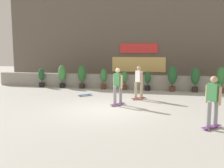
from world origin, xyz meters
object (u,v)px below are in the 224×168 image
Objects in this scene: potted_plant_6 at (173,76)px; potted_plant_7 at (195,78)px; skater_mid_plaza at (139,81)px; potted_plant_8 at (221,78)px; potted_plant_4 at (124,80)px; potted_plant_3 at (103,78)px; potted_plant_0 at (41,77)px; skater_by_wall_right at (213,100)px; potted_plant_1 at (62,75)px; potted_plant_5 at (148,80)px; skater_foreground at (118,85)px; potted_plant_2 at (82,75)px; skateboard_near_camera at (85,95)px.

potted_plant_6 is 1.32m from potted_plant_7.
potted_plant_6 is at bearing 59.72° from skater_mid_plaza.
potted_plant_7 is 0.97× the size of potted_plant_8.
potted_plant_8 is (5.67, -0.00, 0.28)m from potted_plant_4.
potted_plant_4 is (1.35, 0.00, -0.11)m from potted_plant_3.
skater_by_wall_right is (9.71, -7.30, 0.25)m from potted_plant_0.
potted_plant_1 is 0.88× the size of skater_mid_plaza.
potted_plant_1 is 7.11m from potted_plant_6.
skater_foreground is at bearing -102.25° from potted_plant_5.
potted_plant_6 reaches higher than potted_plant_4.
potted_plant_6 is 7.38m from skater_by_wall_right.
potted_plant_0 reaches higher than potted_plant_4.
potted_plant_2 reaches higher than potted_plant_0.
potted_plant_5 is at bearing 77.75° from skater_foreground.
skateboard_near_camera is at bearing -151.00° from potted_plant_6.
skater_by_wall_right is (6.85, -7.30, 0.07)m from potted_plant_2.
potted_plant_6 is (7.11, -0.00, 0.04)m from potted_plant_1.
potted_plant_4 is 2.95m from potted_plant_6.
potted_plant_7 is at bearing -0.00° from potted_plant_2.
potted_plant_8 is at bearing -0.00° from potted_plant_1.
skater_foreground reaches higher than potted_plant_1.
skateboard_near_camera is (-4.69, -2.60, -0.85)m from potted_plant_6.
skateboard_near_camera is (-7.43, -2.60, -0.82)m from potted_plant_8.
potted_plant_3 is at bearing 180.00° from potted_plant_8.
skater_by_wall_right reaches higher than potted_plant_6.
potted_plant_3 is 0.76× the size of skater_by_wall_right.
potted_plant_1 reaches higher than potted_plant_0.
potted_plant_8 is (2.74, 0.00, -0.03)m from potted_plant_6.
potted_plant_0 is 7.48m from skater_mid_plaza.
potted_plant_2 is at bearing 180.00° from potted_plant_5.
skater_foreground is at bearing -44.64° from potted_plant_1.
skater_foreground and skater_by_wall_right have the same top height.
potted_plant_1 is at bearing 0.00° from potted_plant_0.
potted_plant_1 is at bearing 180.00° from potted_plant_2.
potted_plant_0 is 0.75× the size of skater_foreground.
potted_plant_2 is 8.47m from potted_plant_8.
potted_plant_4 is at bearing 0.00° from potted_plant_3.
potted_plant_7 is (8.42, -0.00, -0.01)m from potted_plant_1.
potted_plant_4 is at bearing 55.96° from skateboard_near_camera.
skater_by_wall_right is at bearing -36.95° from potted_plant_0.
potted_plant_2 is at bearing 180.00° from potted_plant_3.
potted_plant_7 is (5.60, -0.00, 0.14)m from potted_plant_3.
skateboard_near_camera is (1.05, -2.60, -0.81)m from potted_plant_2.
skater_by_wall_right and skater_mid_plaza have the same top height.
potted_plant_6 reaches higher than potted_plant_0.
potted_plant_7 is at bearing 0.00° from potted_plant_6.
potted_plant_1 is 9.85m from potted_plant_8.
potted_plant_6 reaches higher than potted_plant_5.
potted_plant_1 is at bearing 138.40° from skater_by_wall_right.
skater_by_wall_right reaches higher than potted_plant_7.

